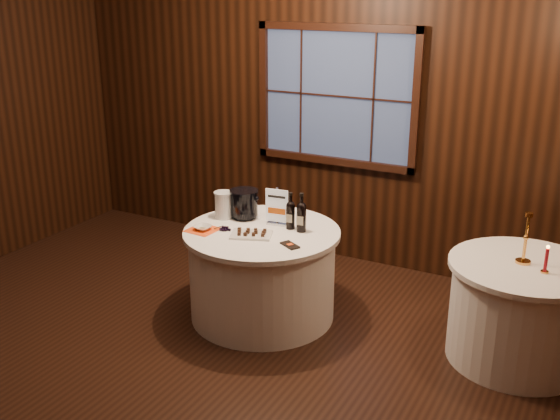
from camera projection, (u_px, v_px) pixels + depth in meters
The scene contains 16 objects.
ground at pixel (194, 373), 4.73m from camera, with size 6.00×6.00×0.00m, color black.
back_wall at pixel (337, 107), 6.29m from camera, with size 6.00×0.10×3.00m.
main_table at pixel (262, 273), 5.44m from camera, with size 1.28×1.28×0.77m.
side_table at pixel (519, 312), 4.80m from camera, with size 1.08×1.08×0.77m.
sign_stand at pixel (277, 212), 5.41m from camera, with size 0.20×0.11×0.32m.
port_bottle_left at pixel (290, 213), 5.31m from camera, with size 0.07×0.08×0.31m.
port_bottle_right at pixel (301, 215), 5.24m from camera, with size 0.08×0.08×0.32m.
ice_bucket at pixel (244, 203), 5.54m from camera, with size 0.24×0.24×0.25m.
chocolate_plate at pixel (251, 234), 5.19m from camera, with size 0.38×0.32×0.05m.
chocolate_box at pixel (290, 245), 4.99m from camera, with size 0.16×0.08×0.01m, color black.
grape_bunch at pixel (224, 229), 5.29m from camera, with size 0.15×0.07×0.04m.
glass_pitcher at pixel (224, 205), 5.55m from camera, with size 0.21×0.16×0.23m.
orange_napkin at pixel (203, 230), 5.32m from camera, with size 0.23×0.23×0.00m, color #FF4F15.
cracker_bowl at pixel (203, 228), 5.31m from camera, with size 0.14×0.14×0.03m, color white.
brass_candlestick at pixel (525, 245), 4.65m from camera, with size 0.11×0.11×0.38m.
red_candle at pixel (546, 262), 4.51m from camera, with size 0.06×0.06×0.21m.
Camera 1 is at (2.47, -3.31, 2.67)m, focal length 42.00 mm.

